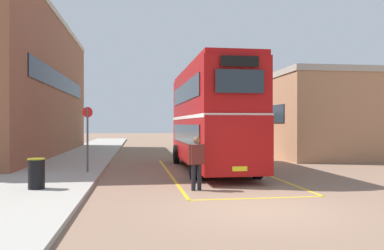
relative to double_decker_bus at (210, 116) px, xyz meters
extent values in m
plane|color=#846651|center=(-0.37, 6.06, -2.51)|extent=(135.60, 135.60, 0.00)
cube|color=#A39E93|center=(-6.87, 8.46, -2.44)|extent=(4.00, 57.60, 0.14)
cube|color=brown|center=(-11.67, 9.55, 1.98)|extent=(6.41, 22.10, 8.99)
cube|color=#19232D|center=(-8.44, 9.55, 2.43)|extent=(0.06, 16.80, 1.10)
cube|color=#BCB29E|center=(-11.67, 9.55, 6.65)|extent=(6.53, 22.22, 0.36)
cube|color=#AD7A56|center=(9.56, 9.69, 0.01)|extent=(8.85, 15.23, 5.04)
cube|color=#232D38|center=(5.10, 9.69, 0.26)|extent=(0.06, 11.58, 1.10)
cube|color=#A89E8E|center=(9.56, 9.69, 2.71)|extent=(8.97, 15.35, 0.36)
cylinder|color=black|center=(-1.29, 3.16, -2.01)|extent=(0.29, 1.00, 1.00)
cylinder|color=black|center=(1.21, 3.19, -2.01)|extent=(0.29, 1.00, 1.00)
cylinder|color=black|center=(-1.21, -3.19, -2.01)|extent=(0.29, 1.00, 1.00)
cylinder|color=black|center=(1.29, -3.16, -2.01)|extent=(0.29, 1.00, 1.00)
cube|color=#A80F0F|center=(0.00, 0.00, -1.11)|extent=(2.55, 10.26, 2.10)
cube|color=#A80F0F|center=(0.00, 0.00, 0.99)|extent=(2.54, 10.06, 2.10)
cube|color=#A80F0F|center=(0.00, 0.00, 2.14)|extent=(2.45, 9.96, 0.20)
cube|color=white|center=(0.00, 0.00, -0.06)|extent=(2.57, 10.16, 0.14)
cube|color=#232D38|center=(-1.23, -0.01, -0.81)|extent=(0.13, 8.39, 0.84)
cube|color=#232D38|center=(-1.23, -0.01, 1.09)|extent=(0.13, 8.39, 0.84)
cube|color=#232D38|center=(1.23, 0.01, -0.81)|extent=(0.13, 8.39, 0.84)
cube|color=#232D38|center=(1.23, 0.01, 1.09)|extent=(0.13, 8.39, 0.84)
cube|color=#232D38|center=(0.06, -5.14, 1.09)|extent=(1.70, 0.06, 0.80)
cube|color=black|center=(0.06, -5.14, 1.77)|extent=(1.33, 0.06, 0.36)
cube|color=#232D38|center=(-0.06, 5.14, -0.71)|extent=(1.94, 0.06, 1.00)
cube|color=yellow|center=(0.06, -5.14, -1.88)|extent=(0.52, 0.04, 0.16)
cylinder|color=black|center=(2.26, 18.15, -2.05)|extent=(0.39, 0.95, 0.92)
cylinder|color=black|center=(4.81, 17.78, -2.05)|extent=(0.39, 0.95, 0.92)
cylinder|color=black|center=(1.43, 12.45, -2.05)|extent=(0.39, 0.95, 0.92)
cylinder|color=black|center=(3.98, 12.07, -2.05)|extent=(0.39, 0.95, 0.92)
cube|color=#1E512D|center=(3.12, 15.11, -0.91)|extent=(3.86, 9.87, 2.60)
cube|color=silver|center=(3.12, 15.11, 0.45)|extent=(3.66, 9.47, 0.12)
cube|color=#232D38|center=(1.86, 15.30, -0.56)|extent=(1.14, 7.61, 0.96)
cube|color=#232D38|center=(4.37, 14.93, -0.56)|extent=(1.14, 7.61, 0.96)
cube|color=#232D38|center=(3.81, 19.89, -0.61)|extent=(1.98, 0.33, 1.10)
cylinder|color=black|center=(-1.38, -5.48, -2.09)|extent=(0.14, 0.14, 0.84)
cylinder|color=black|center=(-1.59, -5.56, -2.09)|extent=(0.14, 0.14, 0.84)
cube|color=#591E19|center=(-1.48, -5.52, -1.35)|extent=(0.54, 0.39, 0.63)
cylinder|color=#591E19|center=(-1.26, -5.43, -1.32)|extent=(0.09, 0.09, 0.60)
cylinder|color=#591E19|center=(-1.71, -5.62, -1.32)|extent=(0.09, 0.09, 0.60)
sphere|color=brown|center=(-1.48, -5.54, -0.89)|extent=(0.23, 0.23, 0.23)
cylinder|color=black|center=(-6.48, -5.41, -1.92)|extent=(0.50, 0.50, 0.91)
cylinder|color=olive|center=(-6.48, -5.41, -1.44)|extent=(0.53, 0.53, 0.04)
cylinder|color=#4C4C51|center=(-5.44, -1.31, -1.03)|extent=(0.08, 0.08, 2.68)
cylinder|color=red|center=(-5.44, -1.31, 0.13)|extent=(0.43, 0.15, 0.44)
cube|color=gold|center=(-2.01, -1.05, -2.51)|extent=(0.27, 12.24, 0.01)
cube|color=gold|center=(2.01, -1.00, -2.51)|extent=(0.27, 12.24, 0.01)
cube|color=gold|center=(0.07, -7.14, -2.51)|extent=(4.14, 0.17, 0.01)
camera|label=1|loc=(-3.37, -18.16, -0.36)|focal=36.94mm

